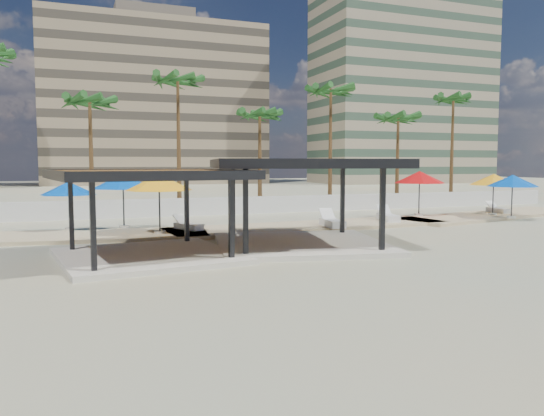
{
  "coord_description": "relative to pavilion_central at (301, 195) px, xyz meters",
  "views": [
    {
      "loc": [
        -10.27,
        -19.22,
        3.5
      ],
      "look_at": [
        -1.36,
        4.31,
        1.4
      ],
      "focal_mm": 35.0,
      "sensor_mm": 36.0,
      "label": 1
    }
  ],
  "objects": [
    {
      "name": "ground",
      "position": [
        1.24,
        -1.21,
        -2.2
      ],
      "size": [
        200.0,
        200.0,
        0.0
      ],
      "primitive_type": "plane",
      "color": "tan",
      "rests_on": "ground"
    },
    {
      "name": "umbrella_d",
      "position": [
        16.15,
        4.59,
        0.26
      ],
      "size": [
        3.0,
        3.0,
        2.66
      ],
      "rotation": [
        0.0,
        0.0,
        0.0
      ],
      "color": "beige",
      "rests_on": "promenade"
    },
    {
      "name": "umbrella_c",
      "position": [
        11.86,
        7.99,
        0.44
      ],
      "size": [
        4.04,
        4.04,
        2.86
      ],
      "rotation": [
        0.0,
        0.0,
        0.31
      ],
      "color": "beige",
      "rests_on": "promenade"
    },
    {
      "name": "pavilion_central",
      "position": [
        0.0,
        0.0,
        0.0
      ],
      "size": [
        8.57,
        8.57,
        3.69
      ],
      "rotation": [
        0.0,
        0.0,
        -0.2
      ],
      "color": "beige",
      "rests_on": "ground"
    },
    {
      "name": "building_east",
      "position": [
        49.24,
        64.79,
        15.07
      ],
      "size": [
        32.0,
        15.0,
        36.4
      ],
      "color": "gray",
      "rests_on": "ground"
    },
    {
      "name": "umbrella_b",
      "position": [
        -5.12,
        5.06,
        0.41
      ],
      "size": [
        3.53,
        3.53,
        2.83
      ],
      "rotation": [
        0.0,
        0.0,
        -0.12
      ],
      "color": "beige",
      "rests_on": "promenade"
    },
    {
      "name": "palm_c",
      "position": [
        -7.76,
        16.89,
        5.1
      ],
      "size": [
        3.0,
        3.0,
        8.41
      ],
      "color": "brown",
      "rests_on": "ground"
    },
    {
      "name": "promenade",
      "position": [
        3.24,
        6.46,
        -2.14
      ],
      "size": [
        44.45,
        7.97,
        0.24
      ],
      "color": "#C6B284",
      "rests_on": "ground"
    },
    {
      "name": "pavilion_west",
      "position": [
        -6.44,
        -0.64,
        -0.24
      ],
      "size": [
        7.28,
        7.28,
        3.28
      ],
      "rotation": [
        0.0,
        0.0,
        0.14
      ],
      "color": "beige",
      "rests_on": "ground"
    },
    {
      "name": "palm_d",
      "position": [
        -1.76,
        17.69,
        6.82
      ],
      "size": [
        3.0,
        3.0,
        10.24
      ],
      "color": "brown",
      "rests_on": "ground"
    },
    {
      "name": "palm_h",
      "position": [
        22.24,
        17.59,
        6.54
      ],
      "size": [
        3.0,
        3.0,
        9.94
      ],
      "color": "brown",
      "rests_on": "ground"
    },
    {
      "name": "palm_g",
      "position": [
        16.24,
        16.99,
        4.76
      ],
      "size": [
        3.0,
        3.0,
        8.05
      ],
      "color": "brown",
      "rests_on": "ground"
    },
    {
      "name": "lounger_a",
      "position": [
        -3.54,
        6.09,
        -1.85
      ],
      "size": [
        1.36,
        1.97,
        0.72
      ],
      "rotation": [
        0.0,
        0.0,
        2.01
      ],
      "color": "white",
      "rests_on": "promenade"
    },
    {
      "name": "lounger_c",
      "position": [
        8.27,
        6.05,
        -1.81
      ],
      "size": [
        1.29,
        2.41,
        0.87
      ],
      "rotation": [
        0.0,
        0.0,
        1.31
      ],
      "color": "white",
      "rests_on": "promenade"
    },
    {
      "name": "lounger_b",
      "position": [
        3.88,
        4.64,
        -1.81
      ],
      "size": [
        1.07,
        2.43,
        0.89
      ],
      "rotation": [
        0.0,
        0.0,
        1.43
      ],
      "color": "white",
      "rests_on": "promenade"
    },
    {
      "name": "umbrella_e",
      "position": [
        16.63,
        6.64,
        0.28
      ],
      "size": [
        3.11,
        3.11,
        2.68
      ],
      "rotation": [
        0.0,
        0.0,
        -0.03
      ],
      "color": "beige",
      "rests_on": "promenade"
    },
    {
      "name": "umbrella_a",
      "position": [
        -9.17,
        7.99,
        0.07
      ],
      "size": [
        3.15,
        3.15,
        2.43
      ],
      "rotation": [
        0.0,
        0.0,
        -0.17
      ],
      "color": "beige",
      "rests_on": "promenade"
    },
    {
      "name": "lounger_d",
      "position": [
        18.13,
        7.73,
        -1.84
      ],
      "size": [
        0.85,
        2.04,
        0.75
      ],
      "rotation": [
        0.0,
        0.0,
        1.46
      ],
      "color": "white",
      "rests_on": "promenade"
    },
    {
      "name": "building_mid",
      "position": [
        5.24,
        76.79,
        12.07
      ],
      "size": [
        38.0,
        16.0,
        30.4
      ],
      "color": "#847259",
      "rests_on": "ground"
    },
    {
      "name": "boundary_wall",
      "position": [
        1.24,
        14.79,
        -1.6
      ],
      "size": [
        56.0,
        0.3,
        1.2
      ],
      "primitive_type": "cube",
      "color": "silver",
      "rests_on": "ground"
    },
    {
      "name": "palm_f",
      "position": [
        10.24,
        17.39,
        6.64
      ],
      "size": [
        3.0,
        3.0,
        10.05
      ],
      "color": "brown",
      "rests_on": "ground"
    },
    {
      "name": "umbrella_f",
      "position": [
        -6.53,
        7.99,
        0.39
      ],
      "size": [
        3.88,
        3.88,
        2.8
      ],
      "rotation": [
        0.0,
        0.0,
        -0.27
      ],
      "color": "beige",
      "rests_on": "promenade"
    },
    {
      "name": "palm_e",
      "position": [
        4.24,
        17.19,
        4.69
      ],
      "size": [
        3.0,
        3.0,
        7.98
      ],
      "color": "brown",
      "rests_on": "ground"
    }
  ]
}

